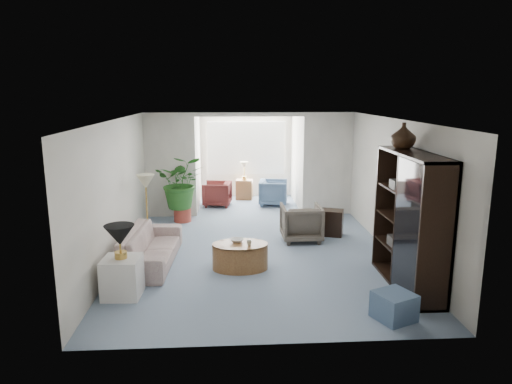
{
  "coord_description": "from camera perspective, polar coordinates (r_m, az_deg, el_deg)",
  "views": [
    {
      "loc": [
        -0.54,
        -8.05,
        2.97
      ],
      "look_at": [
        0.0,
        0.6,
        1.1
      ],
      "focal_mm": 32.64,
      "sensor_mm": 36.0,
      "label": 1
    }
  ],
  "objects": [
    {
      "name": "plant_pot",
      "position": [
        11.02,
        -8.99,
        -2.76
      ],
      "size": [
        0.4,
        0.4,
        0.32
      ],
      "primitive_type": "cylinder",
      "color": "#AF4033",
      "rests_on": "ground"
    },
    {
      "name": "coffee_table",
      "position": [
        8.01,
        -1.96,
        -7.87
      ],
      "size": [
        1.15,
        1.15,
        0.45
      ],
      "primitive_type": "cylinder",
      "rotation": [
        0.0,
        0.0,
        -0.25
      ],
      "color": "olive",
      "rests_on": "ground"
    },
    {
      "name": "table_lamp",
      "position": [
        7.03,
        -16.38,
        -5.11
      ],
      "size": [
        0.44,
        0.44,
        0.3
      ],
      "primitive_type": "cone",
      "color": "black",
      "rests_on": "end_table"
    },
    {
      "name": "entertainment_cabinet",
      "position": [
        7.47,
        18.36,
        -3.39
      ],
      "size": [
        0.5,
        1.88,
        2.09
      ],
      "primitive_type": "cube",
      "color": "black",
      "rests_on": "ground"
    },
    {
      "name": "back_pier_right",
      "position": [
        11.45,
        8.79,
        3.38
      ],
      "size": [
        1.2,
        0.12,
        2.5
      ],
      "primitive_type": "cube",
      "color": "white",
      "rests_on": "ground"
    },
    {
      "name": "wingback_chair",
      "position": [
        9.51,
        5.56,
        -3.76
      ],
      "size": [
        0.8,
        0.82,
        0.74
      ],
      "primitive_type": "imported",
      "rotation": [
        0.0,
        0.0,
        3.15
      ],
      "color": "#5A5147",
      "rests_on": "ground"
    },
    {
      "name": "sunroom_chair_blue",
      "position": [
        12.43,
        2.14,
        -0.07
      ],
      "size": [
        0.84,
        0.82,
        0.68
      ],
      "primitive_type": "imported",
      "rotation": [
        0.0,
        0.0,
        1.42
      ],
      "color": "slate",
      "rests_on": "ground"
    },
    {
      "name": "coffee_cup",
      "position": [
        7.84,
        -0.85,
        -6.26
      ],
      "size": [
        0.11,
        0.11,
        0.08
      ],
      "primitive_type": "imported",
      "rotation": [
        0.0,
        0.0,
        -0.25
      ],
      "color": "beige",
      "rests_on": "coffee_table"
    },
    {
      "name": "sunroom_table",
      "position": [
        13.12,
        -1.45,
        0.32
      ],
      "size": [
        0.5,
        0.42,
        0.55
      ],
      "primitive_type": "cube",
      "rotation": [
        0.0,
        0.0,
        -0.15
      ],
      "color": "olive",
      "rests_on": "ground"
    },
    {
      "name": "end_table",
      "position": [
        7.25,
        -16.07,
        -9.99
      ],
      "size": [
        0.56,
        0.56,
        0.59
      ],
      "primitive_type": "cube",
      "rotation": [
        0.0,
        0.0,
        -0.05
      ],
      "color": "white",
      "rests_on": "ground"
    },
    {
      "name": "side_table_dark",
      "position": [
        9.95,
        9.27,
        -3.72
      ],
      "size": [
        0.55,
        0.49,
        0.55
      ],
      "primitive_type": "cube",
      "rotation": [
        0.0,
        0.0,
        -0.34
      ],
      "color": "black",
      "rests_on": "ground"
    },
    {
      "name": "back_pier_left",
      "position": [
        11.27,
        -10.47,
        3.19
      ],
      "size": [
        1.2,
        0.12,
        2.5
      ],
      "primitive_type": "cube",
      "color": "white",
      "rests_on": "ground"
    },
    {
      "name": "sofa",
      "position": [
        8.45,
        -12.8,
        -6.54
      ],
      "size": [
        0.92,
        2.12,
        0.61
      ],
      "primitive_type": "imported",
      "rotation": [
        0.0,
        0.0,
        1.52
      ],
      "color": "beige",
      "rests_on": "ground"
    },
    {
      "name": "back_header",
      "position": [
        11.08,
        -0.78,
        9.48
      ],
      "size": [
        2.6,
        0.12,
        0.1
      ],
      "primitive_type": "cube",
      "color": "white",
      "rests_on": "back_pier_left"
    },
    {
      "name": "ottoman",
      "position": [
        6.62,
        16.56,
        -13.26
      ],
      "size": [
        0.61,
        0.61,
        0.37
      ],
      "primitive_type": "cube",
      "rotation": [
        0.0,
        0.0,
        0.42
      ],
      "color": "slate",
      "rests_on": "ground"
    },
    {
      "name": "floor_lamp",
      "position": [
        9.37,
        -13.38,
        1.26
      ],
      "size": [
        0.36,
        0.36,
        0.28
      ],
      "primitive_type": "cone",
      "color": "beige",
      "rests_on": "ground"
    },
    {
      "name": "house_plant",
      "position": [
        10.84,
        -9.12,
        1.22
      ],
      "size": [
        1.12,
        0.97,
        1.24
      ],
      "primitive_type": "imported",
      "color": "#286121",
      "rests_on": "plant_pot"
    },
    {
      "name": "window_pane",
      "position": [
        13.34,
        -1.23,
        5.4
      ],
      "size": [
        2.2,
        0.02,
        1.5
      ],
      "primitive_type": "cube",
      "color": "white"
    },
    {
      "name": "floor",
      "position": [
        8.6,
        0.25,
        -8.03
      ],
      "size": [
        6.0,
        6.0,
        0.0
      ],
      "primitive_type": "plane",
      "color": "#8291AB",
      "rests_on": "ground"
    },
    {
      "name": "sunroom_floor",
      "position": [
        12.52,
        -1.0,
        -1.55
      ],
      "size": [
        2.6,
        2.6,
        0.0
      ],
      "primitive_type": "plane",
      "color": "#8291AB",
      "rests_on": "ground"
    },
    {
      "name": "shelf_clutter",
      "position": [
        7.38,
        18.23,
        -3.22
      ],
      "size": [
        0.3,
        1.09,
        1.06
      ],
      "color": "#322C27",
      "rests_on": "entertainment_cabinet"
    },
    {
      "name": "window_blinds",
      "position": [
        13.31,
        -1.22,
        5.39
      ],
      "size": [
        2.2,
        0.02,
        1.5
      ],
      "primitive_type": "cube",
      "color": "white"
    },
    {
      "name": "coffee_bowl",
      "position": [
        8.03,
        -2.35,
        -5.93
      ],
      "size": [
        0.27,
        0.27,
        0.06
      ],
      "primitive_type": "imported",
      "rotation": [
        0.0,
        0.0,
        -0.25
      ],
      "color": "white",
      "rests_on": "coffee_table"
    },
    {
      "name": "framed_picture",
      "position": [
        8.6,
        16.93,
        3.15
      ],
      "size": [
        0.04,
        0.5,
        0.4
      ],
      "primitive_type": "cube",
      "color": "#C1B19A"
    },
    {
      "name": "sunroom_chair_maroon",
      "position": [
        12.37,
        -4.79,
        -0.22
      ],
      "size": [
        0.81,
        0.79,
        0.65
      ],
      "primitive_type": "imported",
      "rotation": [
        0.0,
        0.0,
        -1.72
      ],
      "color": "#58201E",
      "rests_on": "ground"
    },
    {
      "name": "cabinet_urn",
      "position": [
        7.71,
        17.61,
        6.59
      ],
      "size": [
        0.39,
        0.39,
        0.41
      ],
      "primitive_type": "imported",
      "color": "#301D10",
      "rests_on": "entertainment_cabinet"
    }
  ]
}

